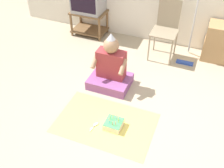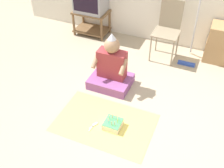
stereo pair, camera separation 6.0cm
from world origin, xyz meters
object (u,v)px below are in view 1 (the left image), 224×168
at_px(folding_chair, 166,26).
at_px(birthday_cake, 114,124).
at_px(person_seated, 111,70).
at_px(cardboard_box_stack, 222,43).
at_px(dust_mop, 190,40).

xyz_separation_m(folding_chair, birthday_cake, (-0.18, -1.87, -0.50)).
bearing_deg(folding_chair, person_seated, -116.15).
bearing_deg(cardboard_box_stack, dust_mop, -154.92).
height_order(dust_mop, birthday_cake, dust_mop).
height_order(dust_mop, person_seated, dust_mop).
xyz_separation_m(cardboard_box_stack, birthday_cake, (-1.10, -2.08, -0.27)).
bearing_deg(cardboard_box_stack, folding_chair, -167.03).
relative_size(cardboard_box_stack, person_seated, 0.75).
bearing_deg(cardboard_box_stack, person_seated, -138.10).
height_order(folding_chair, cardboard_box_stack, folding_chair).
height_order(cardboard_box_stack, birthday_cake, cardboard_box_stack).
distance_m(person_seated, birthday_cake, 0.88).
distance_m(folding_chair, dust_mop, 0.45).
relative_size(cardboard_box_stack, birthday_cake, 2.93).
height_order(folding_chair, dust_mop, dust_mop).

